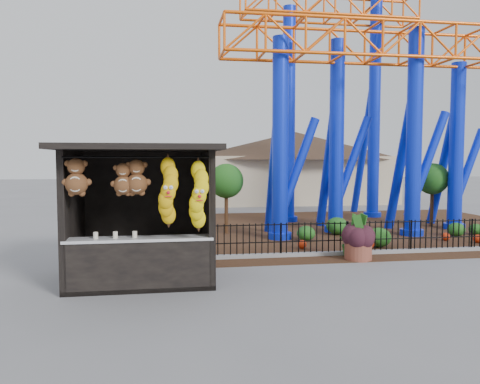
{
  "coord_description": "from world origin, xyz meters",
  "views": [
    {
      "loc": [
        -2.43,
        -9.88,
        2.81
      ],
      "look_at": [
        -0.63,
        1.5,
        2.0
      ],
      "focal_mm": 35.0,
      "sensor_mm": 36.0,
      "label": 1
    }
  ],
  "objects": [
    {
      "name": "picket_fence",
      "position": [
        4.9,
        3.0,
        0.5
      ],
      "size": [
        12.2,
        0.06,
        1.0
      ],
      "primitive_type": null,
      "color": "black",
      "rests_on": "ground"
    },
    {
      "name": "terracotta_planter",
      "position": [
        2.85,
        2.35,
        0.28
      ],
      "size": [
        0.84,
        0.84,
        0.56
      ],
      "primitive_type": "cylinder",
      "rotation": [
        0.0,
        0.0,
        -0.12
      ],
      "color": "brown",
      "rests_on": "ground"
    },
    {
      "name": "curb",
      "position": [
        4.0,
        3.0,
        0.06
      ],
      "size": [
        18.0,
        0.18,
        0.12
      ],
      "primitive_type": "cube",
      "color": "gray",
      "rests_on": "ground"
    },
    {
      "name": "prize_booth",
      "position": [
        -2.98,
        0.9,
        1.53
      ],
      "size": [
        3.5,
        3.4,
        3.12
      ],
      "color": "black",
      "rests_on": "ground"
    },
    {
      "name": "pavilion",
      "position": [
        6.0,
        20.0,
        3.07
      ],
      "size": [
        15.0,
        15.0,
        4.8
      ],
      "color": "#BFAD8C",
      "rests_on": "ground"
    },
    {
      "name": "planter_foliage",
      "position": [
        2.85,
        2.35,
        0.88
      ],
      "size": [
        0.7,
        0.7,
        0.64
      ],
      "primitive_type": "ellipsoid",
      "color": "black",
      "rests_on": "terracotta_planter"
    },
    {
      "name": "ground",
      "position": [
        0.0,
        0.0,
        0.0
      ],
      "size": [
        120.0,
        120.0,
        0.0
      ],
      "primitive_type": "plane",
      "color": "slate",
      "rests_on": "ground"
    },
    {
      "name": "roller_coaster",
      "position": [
        5.12,
        8.23,
        6.44
      ],
      "size": [
        11.0,
        6.37,
        10.82
      ],
      "color": "#0D27DF",
      "rests_on": "ground"
    },
    {
      "name": "mulch_bed",
      "position": [
        4.0,
        8.0,
        0.01
      ],
      "size": [
        18.0,
        12.0,
        0.02
      ],
      "primitive_type": "cube",
      "color": "#331E11",
      "rests_on": "ground"
    },
    {
      "name": "landscaping",
      "position": [
        4.75,
        5.35,
        0.29
      ],
      "size": [
        7.56,
        3.36,
        0.65
      ],
      "color": "#1E5218",
      "rests_on": "mulch_bed"
    },
    {
      "name": "potted_plant",
      "position": [
        2.8,
        2.7,
        0.43
      ],
      "size": [
        0.92,
        0.84,
        0.85
      ],
      "primitive_type": "imported",
      "rotation": [
        0.0,
        0.0,
        0.27
      ],
      "color": "#2B5F1C",
      "rests_on": "ground"
    }
  ]
}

